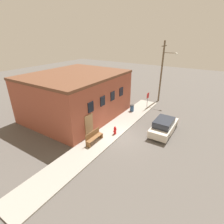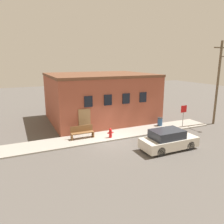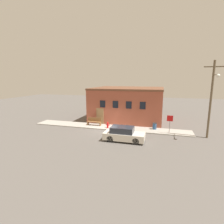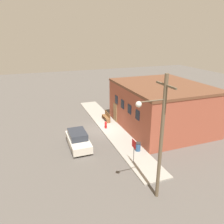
# 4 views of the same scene
# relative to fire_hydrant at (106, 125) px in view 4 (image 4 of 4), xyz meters

# --- Properties ---
(ground_plane) EXTENTS (80.00, 80.00, 0.00)m
(ground_plane) POSITION_rel_fire_hydrant_xyz_m (-0.03, -0.58, -0.48)
(ground_plane) COLOR #56514C
(sidewalk) EXTENTS (19.55, 2.29, 0.10)m
(sidewalk) POSITION_rel_fire_hydrant_xyz_m (-0.03, 0.57, -0.43)
(sidewalk) COLOR #9E998E
(sidewalk) RESTS_ON ground
(brick_building) EXTENTS (9.93, 8.32, 4.72)m
(brick_building) POSITION_rel_fire_hydrant_xyz_m (1.38, 5.81, 1.89)
(brick_building) COLOR #9E4C38
(brick_building) RESTS_ON ground
(fire_hydrant) EXTENTS (0.49, 0.23, 0.76)m
(fire_hydrant) POSITION_rel_fire_hydrant_xyz_m (0.00, 0.00, 0.00)
(fire_hydrant) COLOR red
(fire_hydrant) RESTS_ON sidewalk
(stop_sign) EXTENTS (0.63, 0.06, 1.99)m
(stop_sign) POSITION_rel_fire_hydrant_xyz_m (7.12, -0.16, 1.01)
(stop_sign) COLOR gray
(stop_sign) RESTS_ON sidewalk
(bench) EXTENTS (1.78, 0.44, 0.98)m
(bench) POSITION_rel_fire_hydrant_xyz_m (-2.05, 0.81, 0.11)
(bench) COLOR brown
(bench) RESTS_ON sidewalk
(trash_bin) EXTENTS (0.46, 0.46, 0.75)m
(trash_bin) POSITION_rel_fire_hydrant_xyz_m (5.50, 1.05, 0.00)
(trash_bin) COLOR #2D517F
(trash_bin) RESTS_ON sidewalk
(utility_pole) EXTENTS (1.80, 1.81, 7.75)m
(utility_pole) POSITION_rel_fire_hydrant_xyz_m (10.84, -0.47, 3.78)
(utility_pole) COLOR brown
(utility_pole) RESTS_ON ground
(parked_car) EXTENTS (3.96, 1.67, 1.42)m
(parked_car) POSITION_rel_fire_hydrant_xyz_m (2.76, -3.57, 0.20)
(parked_car) COLOR black
(parked_car) RESTS_ON ground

